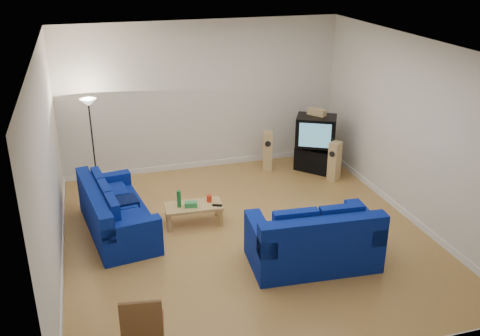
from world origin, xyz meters
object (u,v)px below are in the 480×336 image
object	(u,v)px
sofa_three_seat	(114,215)
coffee_table	(194,208)
sofa_loveseat	(314,244)
tv_stand	(316,159)
television	(316,131)

from	to	relation	value
sofa_three_seat	coffee_table	distance (m)	1.37
sofa_loveseat	tv_stand	xyz separation A→B (m)	(1.56, 3.44, -0.11)
coffee_table	sofa_loveseat	bearing A→B (deg)	-50.35
sofa_loveseat	sofa_three_seat	bearing A→B (deg)	150.41
sofa_loveseat	coffee_table	bearing A→B (deg)	133.73
television	sofa_three_seat	bearing A→B (deg)	-133.30
sofa_loveseat	tv_stand	world-z (taller)	sofa_loveseat
sofa_three_seat	television	distance (m)	4.66
sofa_three_seat	sofa_loveseat	bearing A→B (deg)	47.98
coffee_table	tv_stand	xyz separation A→B (m)	(3.06, 1.63, -0.06)
tv_stand	television	xyz separation A→B (m)	(-0.04, -0.03, 0.67)
sofa_loveseat	coffee_table	xyz separation A→B (m)	(-1.50, 1.81, -0.05)
coffee_table	tv_stand	bearing A→B (deg)	28.08
sofa_loveseat	tv_stand	distance (m)	3.78
tv_stand	sofa_three_seat	bearing A→B (deg)	-112.80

